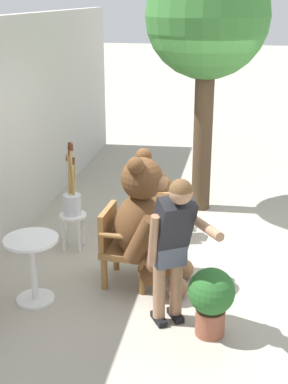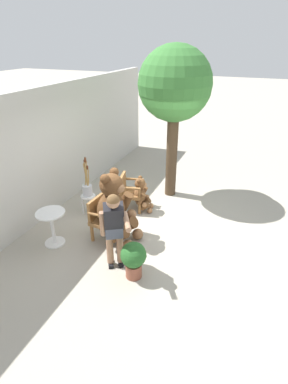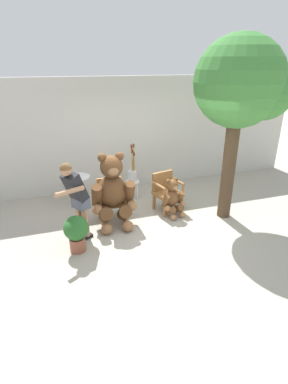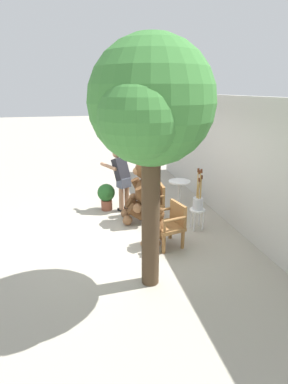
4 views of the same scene
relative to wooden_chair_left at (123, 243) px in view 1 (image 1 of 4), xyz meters
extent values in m
plane|color=#A8A091|center=(0.64, -0.70, -0.46)|extent=(60.00, 60.00, 0.00)
cube|color=olive|center=(0.00, -0.06, -0.06)|extent=(0.59, 0.55, 0.07)
cylinder|color=olive|center=(-0.24, -0.26, -0.28)|extent=(0.07, 0.07, 0.37)
cylinder|color=olive|center=(0.21, -0.28, -0.28)|extent=(0.07, 0.07, 0.37)
cylinder|color=olive|center=(-0.22, 0.16, -0.28)|extent=(0.07, 0.07, 0.37)
cylinder|color=olive|center=(0.24, 0.14, -0.28)|extent=(0.07, 0.07, 0.37)
cube|color=olive|center=(0.01, 0.17, 0.19)|extent=(0.52, 0.09, 0.42)
cylinder|color=olive|center=(-0.25, -0.05, 0.20)|extent=(0.08, 0.48, 0.06)
cylinder|color=olive|center=(-0.26, -0.26, 0.09)|extent=(0.05, 0.05, 0.22)
cylinder|color=olive|center=(0.25, -0.08, 0.20)|extent=(0.08, 0.48, 0.06)
cylinder|color=olive|center=(0.23, -0.29, 0.09)|extent=(0.05, 0.05, 0.22)
cube|color=olive|center=(1.28, -0.06, -0.06)|extent=(0.66, 0.64, 0.07)
cylinder|color=olive|center=(1.10, -0.32, -0.28)|extent=(0.07, 0.07, 0.37)
cylinder|color=olive|center=(1.55, -0.21, -0.28)|extent=(0.07, 0.07, 0.37)
cylinder|color=olive|center=(1.00, 0.09, -0.28)|extent=(0.07, 0.07, 0.37)
cylinder|color=olive|center=(1.45, 0.20, -0.28)|extent=(0.07, 0.07, 0.37)
cube|color=olive|center=(1.22, 0.16, 0.19)|extent=(0.52, 0.18, 0.42)
cylinder|color=olive|center=(1.03, -0.12, 0.20)|extent=(0.17, 0.48, 0.06)
cylinder|color=olive|center=(1.08, -0.32, 0.09)|extent=(0.05, 0.05, 0.22)
cylinder|color=olive|center=(1.52, 0.00, 0.20)|extent=(0.17, 0.48, 0.06)
cylinder|color=olive|center=(1.57, -0.21, 0.09)|extent=(0.05, 0.05, 0.22)
ellipsoid|color=brown|center=(0.00, -0.18, 0.22)|extent=(0.64, 0.55, 0.71)
sphere|color=brown|center=(-0.01, -0.22, 0.77)|extent=(0.45, 0.45, 0.45)
ellipsoid|color=#8C603D|center=(-0.02, -0.41, 0.73)|extent=(0.22, 0.18, 0.17)
sphere|color=black|center=(-0.02, -0.41, 0.75)|extent=(0.07, 0.07, 0.07)
sphere|color=brown|center=(-0.17, -0.18, 0.96)|extent=(0.18, 0.18, 0.18)
sphere|color=brown|center=(0.16, -0.20, 0.96)|extent=(0.18, 0.18, 0.18)
cylinder|color=brown|center=(-0.34, -0.28, 0.22)|extent=(0.22, 0.40, 0.53)
sphere|color=#8C603D|center=(-0.36, -0.42, -0.01)|extent=(0.21, 0.21, 0.21)
cylinder|color=brown|center=(0.32, -0.32, 0.22)|extent=(0.22, 0.40, 0.53)
sphere|color=#8C603D|center=(0.33, -0.46, -0.01)|extent=(0.21, 0.21, 0.21)
cylinder|color=brown|center=(-0.21, -0.43, -0.16)|extent=(0.28, 0.45, 0.42)
sphere|color=#8C603D|center=(-0.24, -0.64, -0.35)|extent=(0.22, 0.22, 0.22)
cylinder|color=brown|center=(0.17, -0.45, -0.16)|extent=(0.28, 0.45, 0.42)
sphere|color=#8C603D|center=(0.18, -0.66, -0.35)|extent=(0.22, 0.22, 0.22)
ellipsoid|color=brown|center=(1.28, -0.24, -0.08)|extent=(0.40, 0.36, 0.40)
sphere|color=brown|center=(1.28, -0.26, 0.23)|extent=(0.25, 0.25, 0.25)
ellipsoid|color=#A47148|center=(1.31, -0.37, 0.21)|extent=(0.14, 0.12, 0.09)
sphere|color=black|center=(1.31, -0.37, 0.22)|extent=(0.04, 0.04, 0.04)
sphere|color=brown|center=(1.19, -0.27, 0.34)|extent=(0.10, 0.10, 0.10)
sphere|color=brown|center=(1.37, -0.23, 0.34)|extent=(0.10, 0.10, 0.10)
cylinder|color=brown|center=(1.11, -0.35, -0.08)|extent=(0.16, 0.24, 0.30)
sphere|color=#A47148|center=(1.12, -0.43, -0.21)|extent=(0.12, 0.12, 0.12)
cylinder|color=brown|center=(1.47, -0.26, -0.08)|extent=(0.16, 0.24, 0.30)
sphere|color=#A47148|center=(1.50, -0.34, -0.21)|extent=(0.12, 0.12, 0.12)
cylinder|color=brown|center=(1.21, -0.41, -0.29)|extent=(0.20, 0.27, 0.23)
sphere|color=#A47148|center=(1.22, -0.53, -0.40)|extent=(0.13, 0.13, 0.13)
cylinder|color=brown|center=(1.41, -0.36, -0.29)|extent=(0.20, 0.27, 0.23)
sphere|color=#A47148|center=(1.45, -0.47, -0.40)|extent=(0.13, 0.13, 0.13)
cube|color=black|center=(-0.73, -0.52, -0.43)|extent=(0.25, 0.20, 0.06)
cylinder|color=#A37556|center=(-0.73, -0.52, 0.01)|extent=(0.12, 0.12, 0.82)
cube|color=black|center=(-0.64, -0.67, -0.43)|extent=(0.25, 0.20, 0.06)
cylinder|color=#A37556|center=(-0.64, -0.67, 0.01)|extent=(0.12, 0.12, 0.82)
cube|color=#4C5160|center=(-0.69, -0.60, 0.29)|extent=(0.34, 0.37, 0.24)
cube|color=black|center=(-0.77, -0.65, 0.61)|extent=(0.49, 0.47, 0.58)
sphere|color=#A37556|center=(-0.89, -0.72, 0.97)|extent=(0.21, 0.21, 0.21)
sphere|color=brown|center=(-0.89, -0.72, 0.99)|extent=(0.21, 0.21, 0.21)
cylinder|color=#A37556|center=(-0.88, -0.94, 0.66)|extent=(0.53, 0.37, 0.12)
cylinder|color=#A37556|center=(-0.87, -0.49, 0.49)|extent=(0.19, 0.16, 0.51)
cylinder|color=white|center=(0.69, 0.79, -0.02)|extent=(0.34, 0.34, 0.03)
cylinder|color=white|center=(0.79, 0.89, -0.25)|extent=(0.04, 0.04, 0.43)
cylinder|color=white|center=(0.60, 0.89, -0.25)|extent=(0.04, 0.04, 0.43)
cylinder|color=white|center=(0.79, 0.69, -0.25)|extent=(0.04, 0.04, 0.43)
cylinder|color=white|center=(0.60, 0.69, -0.25)|extent=(0.04, 0.04, 0.43)
cylinder|color=silver|center=(0.69, 0.79, 0.13)|extent=(0.22, 0.22, 0.26)
cylinder|color=tan|center=(0.68, 0.76, 0.45)|extent=(0.06, 0.04, 0.75)
cylinder|color=#592D19|center=(0.68, 0.76, 0.87)|extent=(0.05, 0.05, 0.08)
cylinder|color=tan|center=(0.69, 0.79, 0.43)|extent=(0.05, 0.08, 0.71)
cylinder|color=#592D19|center=(0.69, 0.79, 0.83)|extent=(0.05, 0.05, 0.08)
cylinder|color=tan|center=(0.75, 0.77, 0.36)|extent=(0.05, 0.08, 0.56)
cylinder|color=#592D19|center=(0.75, 0.77, 0.68)|extent=(0.05, 0.05, 0.09)
cylinder|color=tan|center=(0.75, 0.81, 0.45)|extent=(0.04, 0.07, 0.75)
cylinder|color=#592D19|center=(0.75, 0.81, 0.87)|extent=(0.05, 0.05, 0.08)
cylinder|color=tan|center=(0.72, 0.83, 0.38)|extent=(0.06, 0.05, 0.61)
cylinder|color=#592D19|center=(0.72, 0.83, 0.73)|extent=(0.05, 0.05, 0.08)
cylinder|color=white|center=(-0.58, 0.82, 0.24)|extent=(0.56, 0.56, 0.03)
cylinder|color=white|center=(-0.58, 0.82, -0.12)|extent=(0.07, 0.07, 0.69)
cylinder|color=white|center=(-0.58, 0.82, -0.45)|extent=(0.40, 0.40, 0.03)
cylinder|color=#473523|center=(2.35, -0.67, 0.69)|extent=(0.27, 0.27, 2.30)
sphere|color=#3D7F38|center=(2.35, -0.67, 2.30)|extent=(1.68, 1.68, 1.68)
sphere|color=#3D7F38|center=(2.77, -0.92, 2.13)|extent=(1.01, 1.01, 1.01)
cylinder|color=brown|center=(-0.84, -1.03, -0.33)|extent=(0.28, 0.28, 0.26)
sphere|color=#286028|center=(-0.84, -1.03, 0.00)|extent=(0.44, 0.44, 0.44)
camera|label=1|loc=(-5.19, -1.19, 2.57)|focal=50.00mm
camera|label=2|loc=(-4.44, -2.67, 3.20)|focal=28.00mm
camera|label=3|loc=(-1.13, -5.67, 2.65)|focal=28.00mm
camera|label=4|loc=(6.30, -1.66, 2.47)|focal=28.00mm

